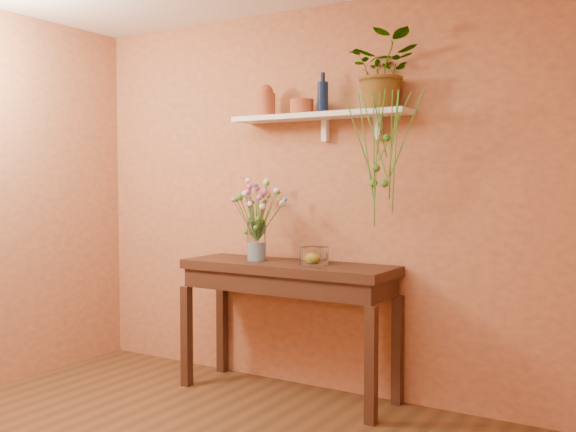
# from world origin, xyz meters

# --- Properties ---
(room) EXTENTS (4.04, 4.04, 2.70)m
(room) POSITION_xyz_m (0.00, 0.00, 1.35)
(room) COLOR #57341A
(room) RESTS_ON ground
(sideboard) EXTENTS (1.51, 0.49, 0.92)m
(sideboard) POSITION_xyz_m (-0.12, 1.74, 0.78)
(sideboard) COLOR #3A1D14
(sideboard) RESTS_ON ground
(wall_shelf) EXTENTS (1.30, 0.24, 0.19)m
(wall_shelf) POSITION_xyz_m (0.06, 1.87, 1.92)
(wall_shelf) COLOR white
(wall_shelf) RESTS_ON room
(terracotta_jug) EXTENTS (0.17, 0.17, 0.22)m
(terracotta_jug) POSITION_xyz_m (-0.37, 1.85, 2.04)
(terracotta_jug) COLOR #AA512F
(terracotta_jug) RESTS_ON wall_shelf
(terracotta_pot) EXTENTS (0.19, 0.19, 0.10)m
(terracotta_pot) POSITION_xyz_m (-0.07, 1.85, 1.99)
(terracotta_pot) COLOR #AA512F
(terracotta_pot) RESTS_ON wall_shelf
(blue_bottle) EXTENTS (0.08, 0.08, 0.27)m
(blue_bottle) POSITION_xyz_m (0.08, 1.88, 2.05)
(blue_bottle) COLOR #0C1B3A
(blue_bottle) RESTS_ON wall_shelf
(spider_plant) EXTENTS (0.51, 0.47, 0.49)m
(spider_plant) POSITION_xyz_m (0.52, 1.88, 2.18)
(spider_plant) COLOR #3A701F
(spider_plant) RESTS_ON wall_shelf
(plant_fronds) EXTENTS (0.49, 0.31, 0.84)m
(plant_fronds) POSITION_xyz_m (0.58, 1.72, 1.63)
(plant_fronds) COLOR #3A701F
(plant_fronds) RESTS_ON wall_shelf
(glass_vase) EXTENTS (0.13, 0.13, 0.28)m
(glass_vase) POSITION_xyz_m (-0.37, 1.72, 1.03)
(glass_vase) COLOR white
(glass_vase) RESTS_ON sideboard
(bouquet) EXTENTS (0.42, 0.40, 0.45)m
(bouquet) POSITION_xyz_m (-0.36, 1.73, 1.33)
(bouquet) COLOR #386B28
(bouquet) RESTS_ON glass_vase
(glass_bowl) EXTENTS (0.19, 0.19, 0.12)m
(glass_bowl) POSITION_xyz_m (0.08, 1.75, 0.97)
(glass_bowl) COLOR white
(glass_bowl) RESTS_ON sideboard
(lemon) EXTENTS (0.08, 0.08, 0.08)m
(lemon) POSITION_xyz_m (0.08, 1.74, 0.96)
(lemon) COLOR yellow
(lemon) RESTS_ON glass_bowl
(carton) EXTENTS (0.08, 0.07, 0.13)m
(carton) POSITION_xyz_m (-0.39, 1.72, 0.98)
(carton) COLOR #296980
(carton) RESTS_ON sideboard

